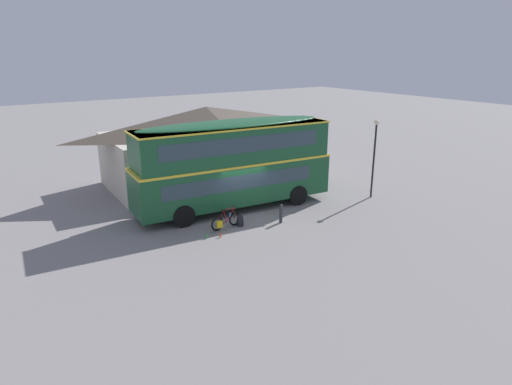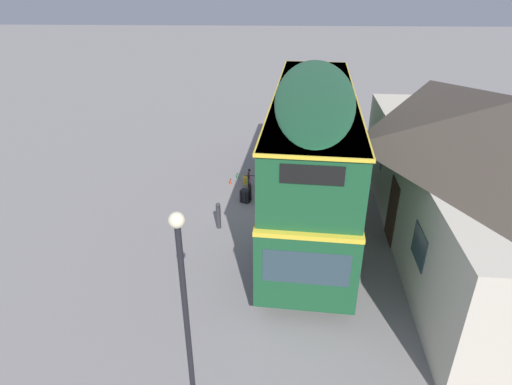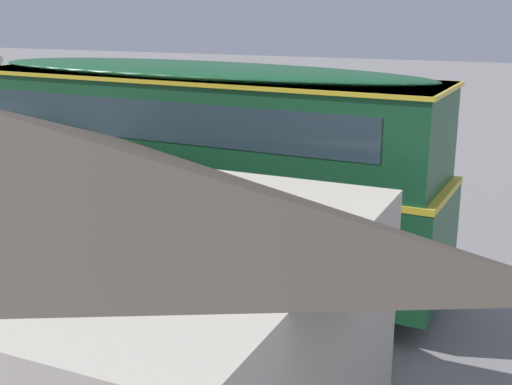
{
  "view_description": "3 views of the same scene",
  "coord_description": "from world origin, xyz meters",
  "px_view_note": "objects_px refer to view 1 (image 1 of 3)",
  "views": [
    {
      "loc": [
        -11.81,
        -18.6,
        8.29
      ],
      "look_at": [
        0.36,
        -0.74,
        1.36
      ],
      "focal_mm": 31.58,
      "sensor_mm": 36.0,
      "label": 1
    },
    {
      "loc": [
        13.76,
        -0.22,
        7.96
      ],
      "look_at": [
        0.66,
        -0.71,
        1.21
      ],
      "focal_mm": 30.43,
      "sensor_mm": 36.0,
      "label": 2
    },
    {
      "loc": [
        -6.2,
        13.98,
        6.0
      ],
      "look_at": [
        -0.72,
        -0.06,
        1.76
      ],
      "focal_mm": 47.87,
      "sensor_mm": 36.0,
      "label": 3
    }
  ],
  "objects_px": {
    "touring_bicycle": "(225,221)",
    "kerb_bollard": "(281,213)",
    "backpack_on_ground": "(240,220)",
    "street_lamp": "(374,150)",
    "water_bottle_red_squeeze": "(220,235)",
    "double_decker_bus": "(234,161)",
    "water_bottle_green_metal": "(207,236)"
  },
  "relations": [
    {
      "from": "backpack_on_ground",
      "to": "water_bottle_red_squeeze",
      "type": "distance_m",
      "value": 1.67
    },
    {
      "from": "touring_bicycle",
      "to": "kerb_bollard",
      "type": "relative_size",
      "value": 1.79
    },
    {
      "from": "water_bottle_red_squeeze",
      "to": "kerb_bollard",
      "type": "relative_size",
      "value": 0.25
    },
    {
      "from": "touring_bicycle",
      "to": "backpack_on_ground",
      "type": "distance_m",
      "value": 0.78
    },
    {
      "from": "double_decker_bus",
      "to": "backpack_on_ground",
      "type": "distance_m",
      "value": 3.48
    },
    {
      "from": "water_bottle_green_metal",
      "to": "kerb_bollard",
      "type": "height_order",
      "value": "kerb_bollard"
    },
    {
      "from": "kerb_bollard",
      "to": "street_lamp",
      "type": "bearing_deg",
      "value": 2.25
    },
    {
      "from": "water_bottle_green_metal",
      "to": "touring_bicycle",
      "type": "bearing_deg",
      "value": 22.98
    },
    {
      "from": "water_bottle_green_metal",
      "to": "kerb_bollard",
      "type": "xyz_separation_m",
      "value": [
        4.0,
        -0.34,
        0.39
      ]
    },
    {
      "from": "water_bottle_red_squeeze",
      "to": "kerb_bollard",
      "type": "height_order",
      "value": "kerb_bollard"
    },
    {
      "from": "water_bottle_red_squeeze",
      "to": "water_bottle_green_metal",
      "type": "xyz_separation_m",
      "value": [
        -0.59,
        0.24,
        -0.0
      ]
    },
    {
      "from": "water_bottle_red_squeeze",
      "to": "street_lamp",
      "type": "height_order",
      "value": "street_lamp"
    },
    {
      "from": "backpack_on_ground",
      "to": "street_lamp",
      "type": "bearing_deg",
      "value": -3.48
    },
    {
      "from": "double_decker_bus",
      "to": "water_bottle_green_metal",
      "type": "distance_m",
      "value": 4.94
    },
    {
      "from": "double_decker_bus",
      "to": "water_bottle_red_squeeze",
      "type": "xyz_separation_m",
      "value": [
        -2.62,
        -3.01,
        -2.53
      ]
    },
    {
      "from": "backpack_on_ground",
      "to": "water_bottle_red_squeeze",
      "type": "bearing_deg",
      "value": -155.1
    },
    {
      "from": "double_decker_bus",
      "to": "water_bottle_green_metal",
      "type": "relative_size",
      "value": 45.7
    },
    {
      "from": "water_bottle_red_squeeze",
      "to": "double_decker_bus",
      "type": "bearing_deg",
      "value": 49.02
    },
    {
      "from": "touring_bicycle",
      "to": "kerb_bollard",
      "type": "distance_m",
      "value": 2.82
    },
    {
      "from": "touring_bicycle",
      "to": "kerb_bollard",
      "type": "height_order",
      "value": "touring_bicycle"
    },
    {
      "from": "touring_bicycle",
      "to": "street_lamp",
      "type": "distance_m",
      "value": 9.82
    },
    {
      "from": "double_decker_bus",
      "to": "touring_bicycle",
      "type": "relative_size",
      "value": 6.3
    },
    {
      "from": "touring_bicycle",
      "to": "street_lamp",
      "type": "height_order",
      "value": "street_lamp"
    },
    {
      "from": "street_lamp",
      "to": "kerb_bollard",
      "type": "height_order",
      "value": "street_lamp"
    },
    {
      "from": "water_bottle_green_metal",
      "to": "street_lamp",
      "type": "height_order",
      "value": "street_lamp"
    },
    {
      "from": "double_decker_bus",
      "to": "water_bottle_red_squeeze",
      "type": "bearing_deg",
      "value": -130.98
    },
    {
      "from": "touring_bicycle",
      "to": "street_lamp",
      "type": "relative_size",
      "value": 0.38
    },
    {
      "from": "double_decker_bus",
      "to": "touring_bicycle",
      "type": "xyz_separation_m",
      "value": [
        -1.87,
        -2.21,
        -2.27
      ]
    },
    {
      "from": "double_decker_bus",
      "to": "kerb_bollard",
      "type": "xyz_separation_m",
      "value": [
        0.8,
        -3.11,
        -2.15
      ]
    },
    {
      "from": "double_decker_bus",
      "to": "water_bottle_red_squeeze",
      "type": "height_order",
      "value": "double_decker_bus"
    },
    {
      "from": "street_lamp",
      "to": "water_bottle_red_squeeze",
      "type": "bearing_deg",
      "value": -179.04
    },
    {
      "from": "water_bottle_red_squeeze",
      "to": "kerb_bollard",
      "type": "xyz_separation_m",
      "value": [
        3.41,
        -0.1,
        0.38
      ]
    }
  ]
}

